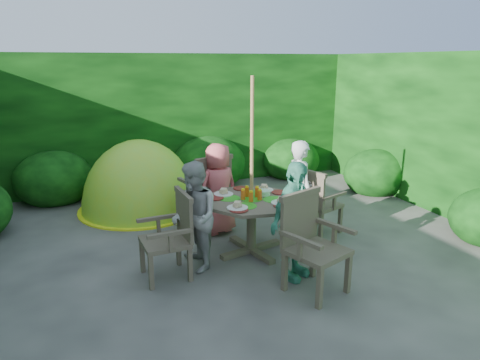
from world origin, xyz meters
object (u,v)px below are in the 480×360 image
object	(u,v)px
garden_chair_left	(172,234)
dome_tent	(141,209)
parasol_pole	(252,168)
child_right	(300,191)
garden_chair_back	(208,190)
garden_chair_right	(316,201)
patio_table	(252,207)
child_left	(195,217)
child_back	(218,189)
garden_chair_front	(311,242)
child_front	(294,221)

from	to	relation	value
garden_chair_left	dome_tent	distance (m)	2.49
parasol_pole	child_right	xyz separation A→B (m)	(0.78, 0.18, -0.42)
garden_chair_back	child_right	xyz separation A→B (m)	(1.02, -0.88, 0.13)
garden_chair_right	patio_table	bearing A→B (deg)	83.26
parasol_pole	garden_chair_left	world-z (taller)	parasol_pole
garden_chair_left	child_left	bearing A→B (deg)	101.69
patio_table	child_left	bearing A→B (deg)	-167.00
garden_chair_left	child_left	distance (m)	0.33
child_back	garden_chair_left	bearing A→B (deg)	32.32
child_left	child_right	bearing A→B (deg)	101.95
garden_chair_right	garden_chair_front	bearing A→B (deg)	128.02
child_right	dome_tent	size ratio (longest dim) A/B	0.59
garden_chair_left	child_front	world-z (taller)	child_front
child_left	child_back	distance (m)	1.13
parasol_pole	dome_tent	bearing A→B (deg)	116.09
child_right	child_front	bearing A→B (deg)	151.26
child_left	dome_tent	world-z (taller)	child_left
garden_chair_front	child_left	bearing A→B (deg)	118.78
child_left	garden_chair_right	bearing A→B (deg)	101.69
garden_chair_left	child_right	xyz separation A→B (m)	(1.85, 0.44, 0.18)
garden_chair_right	child_right	world-z (taller)	child_right
parasol_pole	garden_chair_back	size ratio (longest dim) A/B	2.12
garden_chair_back	parasol_pole	bearing A→B (deg)	87.84
garden_chair_back	patio_table	bearing A→B (deg)	88.06
parasol_pole	garden_chair_right	distance (m)	1.26
child_left	patio_table	bearing A→B (deg)	102.02
patio_table	child_left	xyz separation A→B (m)	(-0.78, -0.18, 0.04)
garden_chair_back	child_left	size ratio (longest dim) A/B	0.81
child_back	garden_chair_right	bearing A→B (deg)	139.48
child_back	child_front	world-z (taller)	child_front
parasol_pole	child_back	bearing A→B (deg)	102.93
garden_chair_front	child_back	world-z (taller)	child_back
child_left	garden_chair_left	bearing A→B (deg)	-75.51
patio_table	dome_tent	size ratio (longest dim) A/B	0.64
garden_chair_left	child_left	world-z (taller)	child_left
garden_chair_right	garden_chair_left	distance (m)	2.20
patio_table	garden_chair_left	xyz separation A→B (m)	(-1.07, -0.26, -0.10)
patio_table	garden_chair_right	bearing A→B (deg)	12.43
child_left	child_front	bearing A→B (deg)	56.95
garden_chair_right	parasol_pole	bearing A→B (deg)	83.31
child_right	child_back	bearing A→B (deg)	61.26
dome_tent	child_left	bearing A→B (deg)	-71.43
garden_chair_left	garden_chair_back	world-z (taller)	garden_chair_back
dome_tent	patio_table	bearing A→B (deg)	-52.24
parasol_pole	garden_chair_back	bearing A→B (deg)	102.77
parasol_pole	child_back	xyz separation A→B (m)	(-0.18, 0.78, -0.46)
garden_chair_front	child_front	xyz separation A→B (m)	(-0.05, 0.29, 0.13)
child_back	parasol_pole	bearing A→B (deg)	85.80
garden_chair_right	child_right	bearing A→B (deg)	82.10
garden_chair_back	garden_chair_right	bearing A→B (deg)	133.01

